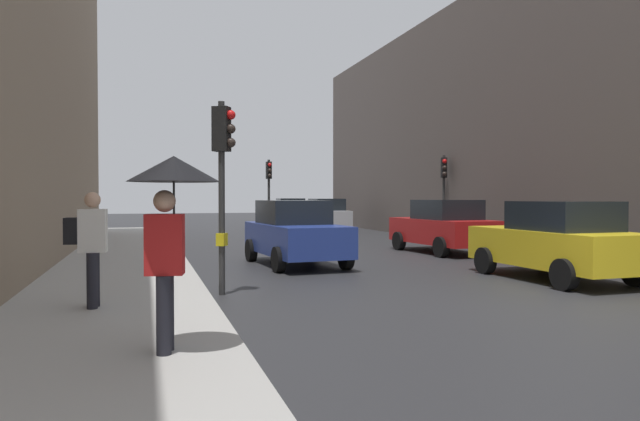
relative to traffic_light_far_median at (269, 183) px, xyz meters
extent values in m
plane|color=#28282B|center=(0.85, -20.22, -2.54)|extent=(120.00, 120.00, 0.00)
cube|color=#A8A5A0|center=(-6.37, -14.22, -2.46)|extent=(3.24, 40.00, 0.16)
cube|color=#5B514C|center=(12.44, -8.09, 2.41)|extent=(12.00, 35.52, 9.90)
cylinder|color=#2D2D2D|center=(0.00, 0.02, -0.70)|extent=(0.12, 0.12, 3.68)
cube|color=black|center=(0.00, 0.02, 0.62)|extent=(0.25, 0.31, 0.84)
cube|color=yellow|center=(0.00, 0.02, -1.49)|extent=(0.21, 0.17, 0.24)
sphere|color=red|center=(0.01, -0.17, 0.88)|extent=(0.18, 0.18, 0.18)
sphere|color=#2D231E|center=(0.01, -0.17, 0.62)|extent=(0.18, 0.18, 0.18)
sphere|color=#2D231E|center=(0.01, -0.17, 0.36)|extent=(0.18, 0.18, 0.18)
cylinder|color=#2D2D2D|center=(6.14, -6.27, -0.74)|extent=(0.12, 0.12, 3.59)
cube|color=black|center=(6.14, -6.27, 0.53)|extent=(0.33, 0.37, 0.84)
cube|color=yellow|center=(6.14, -6.27, -1.49)|extent=(0.24, 0.22, 0.24)
sphere|color=red|center=(6.07, -6.45, 0.79)|extent=(0.18, 0.18, 0.18)
sphere|color=#2D231E|center=(6.07, -6.45, 0.53)|extent=(0.18, 0.18, 0.18)
sphere|color=#2D231E|center=(6.07, -6.45, 0.27)|extent=(0.18, 0.18, 0.18)
cylinder|color=#2D2D2D|center=(-4.44, -17.10, -0.71)|extent=(0.12, 0.12, 3.65)
cube|color=black|center=(-4.44, -17.10, 0.59)|extent=(0.38, 0.36, 0.84)
cube|color=yellow|center=(-4.44, -17.10, -1.49)|extent=(0.24, 0.25, 0.24)
sphere|color=red|center=(-4.28, -17.20, 0.85)|extent=(0.18, 0.18, 0.18)
sphere|color=#2D231E|center=(-4.28, -17.20, 0.59)|extent=(0.18, 0.18, 0.18)
sphere|color=#2D231E|center=(-4.28, -17.20, 0.33)|extent=(0.18, 0.18, 0.18)
cube|color=yellow|center=(2.96, -17.20, -1.82)|extent=(1.90, 4.24, 0.80)
cube|color=black|center=(2.97, -17.45, -1.10)|extent=(1.65, 2.04, 0.64)
cylinder|color=black|center=(2.03, -15.87, -2.22)|extent=(0.24, 0.65, 0.64)
cylinder|color=black|center=(3.83, -15.83, -2.22)|extent=(0.24, 0.65, 0.64)
cylinder|color=black|center=(2.10, -18.57, -2.22)|extent=(0.24, 0.65, 0.64)
cylinder|color=black|center=(3.90, -18.53, -2.22)|extent=(0.24, 0.65, 0.64)
cube|color=navy|center=(-1.91, -12.83, -1.82)|extent=(2.12, 4.33, 0.80)
cube|color=black|center=(-1.93, -12.58, -1.10)|extent=(1.75, 2.12, 0.64)
cylinder|color=black|center=(-0.91, -14.10, -2.22)|extent=(0.27, 0.65, 0.64)
cylinder|color=black|center=(-2.71, -14.24, -2.22)|extent=(0.27, 0.65, 0.64)
cylinder|color=black|center=(-1.12, -11.41, -2.22)|extent=(0.27, 0.65, 0.64)
cylinder|color=black|center=(-2.91, -11.55, -2.22)|extent=(0.27, 0.65, 0.64)
cube|color=#BCBCC1|center=(3.69, 2.56, -1.82)|extent=(1.92, 4.25, 0.80)
cube|color=black|center=(3.69, 2.31, -1.10)|extent=(1.65, 2.04, 0.64)
cylinder|color=black|center=(2.83, 3.94, -2.22)|extent=(0.24, 0.65, 0.64)
cylinder|color=black|center=(4.63, 3.89, -2.22)|extent=(0.24, 0.65, 0.64)
cylinder|color=black|center=(2.76, 1.24, -2.22)|extent=(0.24, 0.65, 0.64)
cylinder|color=black|center=(4.55, 1.19, -2.22)|extent=(0.24, 0.65, 0.64)
cube|color=red|center=(3.65, -10.75, -1.82)|extent=(2.08, 4.31, 0.80)
cube|color=black|center=(3.67, -11.00, -1.10)|extent=(1.73, 2.10, 0.64)
cylinder|color=black|center=(2.66, -9.46, -2.22)|extent=(0.26, 0.65, 0.64)
cylinder|color=black|center=(4.46, -9.34, -2.22)|extent=(0.26, 0.65, 0.64)
cylinder|color=black|center=(2.84, -12.16, -2.22)|extent=(0.26, 0.65, 0.64)
cylinder|color=black|center=(4.64, -12.03, -2.22)|extent=(0.26, 0.65, 0.64)
cube|color=black|center=(3.29, 9.21, -1.82)|extent=(2.08, 4.31, 0.80)
cube|color=black|center=(3.27, 8.96, -1.10)|extent=(1.73, 2.10, 0.64)
cylinder|color=black|center=(2.48, 10.62, -2.22)|extent=(0.26, 0.65, 0.64)
cylinder|color=black|center=(4.28, 10.50, -2.22)|extent=(0.26, 0.65, 0.64)
cylinder|color=black|center=(2.30, 7.92, -2.22)|extent=(0.26, 0.65, 0.64)
cylinder|color=black|center=(4.10, 7.80, -2.22)|extent=(0.26, 0.65, 0.64)
cylinder|color=black|center=(-5.61, -21.58, -1.95)|extent=(0.16, 0.16, 0.85)
cylinder|color=black|center=(-5.65, -21.77, -1.95)|extent=(0.16, 0.16, 0.85)
cube|color=red|center=(-5.63, -21.67, -1.20)|extent=(0.44, 0.33, 0.66)
sphere|color=tan|center=(-5.63, -21.67, -0.73)|extent=(0.24, 0.24, 0.24)
cylinder|color=black|center=(-5.53, -21.69, -0.95)|extent=(0.02, 0.02, 0.90)
cone|color=black|center=(-5.53, -21.69, -0.38)|extent=(1.00, 1.00, 0.28)
cylinder|color=black|center=(-6.59, -18.58, -1.95)|extent=(0.16, 0.16, 0.85)
cylinder|color=black|center=(-6.61, -18.78, -1.95)|extent=(0.16, 0.16, 0.85)
cube|color=silver|center=(-6.60, -18.68, -1.20)|extent=(0.42, 0.29, 0.66)
sphere|color=tan|center=(-6.60, -18.68, -0.73)|extent=(0.24, 0.24, 0.24)
cube|color=black|center=(-6.90, -18.66, -1.20)|extent=(0.22, 0.30, 0.40)
camera|label=1|loc=(-5.84, -28.25, -0.68)|focal=32.94mm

